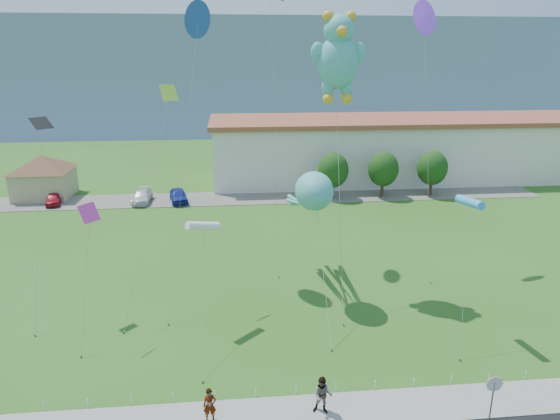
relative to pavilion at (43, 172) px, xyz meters
The scene contains 25 objects.
ground 45.05m from the pavilion, 57.72° to the right, with size 160.00×160.00×0.00m, color #2D5819.
sidewalk 47.39m from the pavilion, 59.50° to the right, with size 80.00×2.50×0.10m, color gray.
parking_strip 24.37m from the pavilion, ahead, with size 70.00×6.00×0.06m, color #59544C.
hill_ridge 85.96m from the pavilion, 73.69° to the left, with size 160.00×50.00×25.00m, color slate.
pavilion is the anchor object (origin of this frame).
warehouse 50.37m from the pavilion, ahead, with size 61.00×15.00×8.20m.
stop_sign 53.90m from the pavilion, 51.56° to the right, with size 0.80×0.07×2.50m.
rope_fence 46.13m from the pavilion, 58.59° to the right, with size 26.05×0.05×0.50m.
tree_near 34.24m from the pavilion, ahead, with size 3.60×3.60×5.47m.
tree_mid 40.20m from the pavilion, ahead, with size 3.60×3.60×5.47m.
tree_far 46.18m from the pavilion, ahead, with size 3.60×3.60×5.47m.
pedestrian_left 45.92m from the pavilion, 62.99° to the right, with size 0.60×0.39×1.65m, color gray.
pedestrian_right 48.46m from the pavilion, 57.48° to the right, with size 0.90×0.70×1.84m, color gray.
parked_car_red 4.78m from the pavilion, 60.30° to the right, with size 1.51×3.75×1.28m, color #A51425.
parked_car_white 12.65m from the pavilion, 17.51° to the right, with size 1.93×4.74×1.38m, color silver.
parked_car_blue 16.66m from the pavilion, 14.01° to the right, with size 1.82×4.51×1.54m, color navy.
octopus_kite 39.41m from the pavilion, 45.54° to the right, with size 2.52×12.81×8.95m.
teddy_bear_kite 41.55m from the pavilion, 41.89° to the right, with size 3.69×8.00×18.89m.
small_kite_cyan 49.53m from the pavilion, 43.78° to the right, with size 1.54×4.50×8.56m.
small_kite_pink 35.66m from the pavilion, 66.71° to the right, with size 1.29×3.35×8.04m.
small_kite_black 31.28m from the pavilion, 69.69° to the right, with size 1.29×5.21×12.57m.
small_kite_purple 45.41m from the pavilion, 30.22° to the right, with size 1.80×7.17×19.58m.
small_kite_white 37.71m from the pavilion, 57.22° to the right, with size 0.50×7.58×6.80m.
small_kite_yellow 34.15m from the pavilion, 57.01° to the right, with size 3.63×6.43×14.28m.
small_kite_blue 34.11m from the pavilion, 49.16° to the right, with size 3.12×9.66×19.16m.
Camera 1 is at (-1.90, -22.08, 16.01)m, focal length 32.00 mm.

